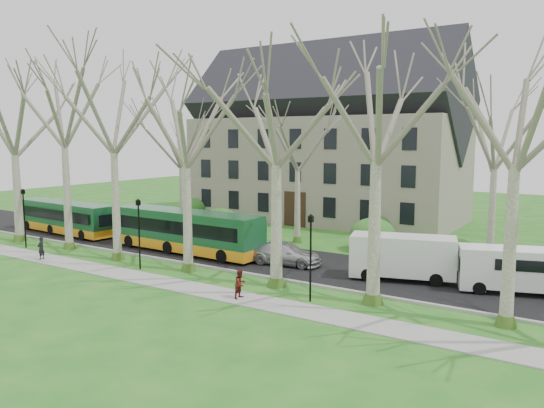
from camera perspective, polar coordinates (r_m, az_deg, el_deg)
The scene contains 16 objects.
ground at distance 30.87m, azimuth -4.88°, elevation -8.10°, with size 120.00×120.00×0.00m, color #20691E.
sidewalk at distance 29.00m, azimuth -7.93°, elevation -9.09°, with size 70.00×2.00×0.06m, color gray.
road at distance 35.23m, azimuth 0.62°, elevation -6.10°, with size 80.00×8.00×0.06m, color black.
curb at distance 32.01m, azimuth -3.22°, elevation -7.40°, with size 80.00×0.25×0.14m, color #A5A39E.
building at distance 53.36m, azimuth 5.81°, elevation 7.08°, with size 26.50×12.20×16.00m.
tree_row_verge at distance 30.04m, azimuth -4.67°, elevation 5.02°, with size 49.00×7.00×14.00m.
tree_row_far at distance 39.76m, azimuth 3.24°, elevation 4.11°, with size 33.00×7.00×12.00m.
lamp_row at distance 29.52m, azimuth -6.12°, elevation -3.69°, with size 36.22×0.22×4.30m.
hedges at distance 44.55m, azimuth 1.37°, elevation -2.02°, with size 30.60×8.60×2.00m.
bus_lead at distance 48.04m, azimuth -21.32°, elevation -1.33°, with size 10.96×2.28×2.74m, color #164F2A, non-canonical shape.
bus_follow at distance 37.86m, azimuth -9.23°, elevation -2.87°, with size 12.15×2.53×3.04m, color #164F2A, non-canonical shape.
sedan at distance 33.95m, azimuth 1.43°, elevation -5.36°, with size 1.94×4.77×1.39m, color #B7B7BC.
van_a at distance 31.15m, azimuth 13.86°, elevation -5.64°, with size 5.79×2.11×2.53m, color white, non-canonical shape.
van_b at distance 30.54m, azimuth 24.50°, elevation -6.52°, with size 5.37×1.95×2.34m, color white, non-canonical shape.
pedestrian_a at distance 38.50m, azimuth -23.59°, elevation -4.38°, with size 0.55×0.36×1.49m, color black.
pedestrian_b at distance 27.04m, azimuth -3.41°, elevation -8.57°, with size 0.71×0.55×1.46m, color #581814.
Camera 1 is at (18.26, -23.53, 8.11)m, focal length 35.00 mm.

